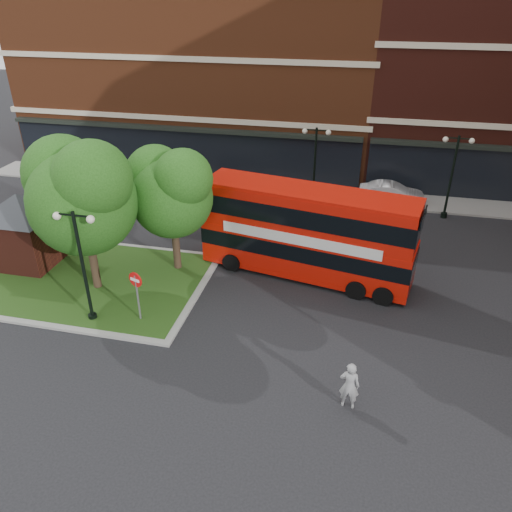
% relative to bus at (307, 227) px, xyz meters
% --- Properties ---
extents(ground, '(120.00, 120.00, 0.00)m').
position_rel_bus_xyz_m(ground, '(-2.68, -6.02, -2.52)').
color(ground, black).
rests_on(ground, ground).
extents(pavement_far, '(44.00, 3.00, 0.12)m').
position_rel_bus_xyz_m(pavement_far, '(-2.68, 10.48, -2.46)').
color(pavement_far, slate).
rests_on(pavement_far, ground).
extents(terrace_far_left, '(26.00, 12.00, 14.00)m').
position_rel_bus_xyz_m(terrace_far_left, '(-10.68, 17.98, 4.48)').
color(terrace_far_left, brown).
rests_on(terrace_far_left, ground).
extents(traffic_island, '(12.60, 7.60, 0.15)m').
position_rel_bus_xyz_m(traffic_island, '(-10.68, -3.02, -2.45)').
color(traffic_island, gray).
rests_on(traffic_island, ground).
extents(kiosk, '(6.51, 6.51, 3.60)m').
position_rel_bus_xyz_m(kiosk, '(-13.68, -2.02, -0.20)').
color(kiosk, '#471911').
rests_on(kiosk, traffic_island).
extents(tree_island_west, '(5.40, 4.71, 7.21)m').
position_rel_bus_xyz_m(tree_island_west, '(-9.27, -3.44, 2.28)').
color(tree_island_west, '#2D2116').
rests_on(tree_island_west, ground).
extents(tree_island_east, '(4.46, 3.90, 6.29)m').
position_rel_bus_xyz_m(tree_island_east, '(-6.26, -0.96, 1.73)').
color(tree_island_east, '#2D2116').
rests_on(tree_island_east, ground).
extents(lamp_island, '(1.72, 0.36, 5.00)m').
position_rel_bus_xyz_m(lamp_island, '(-8.18, -5.82, 0.31)').
color(lamp_island, black).
rests_on(lamp_island, ground).
extents(lamp_far_left, '(1.72, 0.36, 5.00)m').
position_rel_bus_xyz_m(lamp_far_left, '(-0.68, 8.48, 0.31)').
color(lamp_far_left, black).
rests_on(lamp_far_left, ground).
extents(lamp_far_right, '(1.72, 0.36, 5.00)m').
position_rel_bus_xyz_m(lamp_far_right, '(7.32, 8.48, 0.31)').
color(lamp_far_right, black).
rests_on(lamp_far_right, ground).
extents(bus, '(10.29, 4.16, 3.83)m').
position_rel_bus_xyz_m(bus, '(0.00, 0.00, 0.00)').
color(bus, red).
rests_on(bus, ground).
extents(woman, '(0.69, 0.48, 1.82)m').
position_rel_bus_xyz_m(woman, '(2.61, -8.35, -1.61)').
color(woman, gray).
rests_on(woman, ground).
extents(car_silver, '(4.53, 2.08, 1.50)m').
position_rel_bus_xyz_m(car_silver, '(-6.93, 8.48, -1.76)').
color(car_silver, '#A6A7AD').
rests_on(car_silver, ground).
extents(car_white, '(4.13, 1.51, 1.35)m').
position_rel_bus_xyz_m(car_white, '(4.18, 9.98, -1.84)').
color(car_white, white).
rests_on(car_white, ground).
extents(no_entry_sign, '(0.64, 0.26, 2.38)m').
position_rel_bus_xyz_m(no_entry_sign, '(-6.18, -5.44, -0.82)').
color(no_entry_sign, slate).
rests_on(no_entry_sign, ground).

